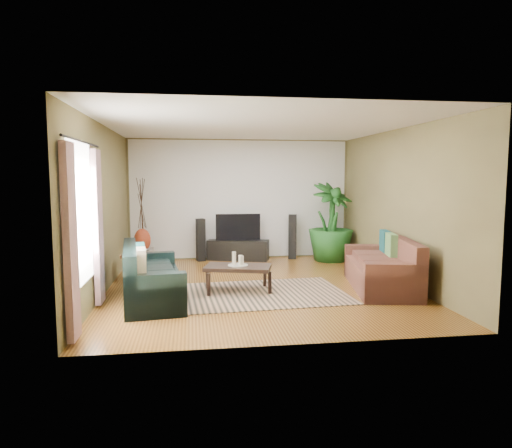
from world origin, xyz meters
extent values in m
plane|color=#946126|center=(0.00, 0.00, 0.00)|extent=(5.50, 5.50, 0.00)
plane|color=white|center=(0.00, 0.00, 2.70)|extent=(5.50, 5.50, 0.00)
plane|color=brown|center=(0.00, 2.75, 1.35)|extent=(5.00, 0.00, 5.00)
plane|color=brown|center=(0.00, -2.75, 1.35)|extent=(5.00, 0.00, 5.00)
plane|color=brown|center=(-2.50, 0.00, 1.35)|extent=(0.00, 5.50, 5.50)
plane|color=brown|center=(2.50, 0.00, 1.35)|extent=(0.00, 5.50, 5.50)
plane|color=white|center=(0.00, 2.74, 1.35)|extent=(4.90, 0.00, 4.90)
plane|color=white|center=(-2.48, -1.60, 1.40)|extent=(0.00, 1.80, 1.80)
cube|color=gray|center=(-2.43, -2.35, 1.15)|extent=(0.08, 0.35, 2.20)
cube|color=gray|center=(-2.43, -0.85, 1.15)|extent=(0.08, 0.35, 2.20)
cylinder|color=black|center=(-2.43, -1.60, 2.30)|extent=(0.03, 1.90, 0.03)
cube|color=black|center=(-1.70, -0.70, 0.42)|extent=(1.05, 1.99, 0.85)
cube|color=#562E24|center=(2.02, -0.44, 0.42)|extent=(1.26, 2.15, 0.85)
cube|color=tan|center=(0.03, -0.52, 0.01)|extent=(2.67, 1.97, 0.01)
cube|color=black|center=(-0.37, -0.31, 0.21)|extent=(1.16, 0.82, 0.43)
cylinder|color=#9C9C96|center=(-0.37, -0.31, 0.44)|extent=(0.32, 0.32, 0.01)
cylinder|color=beige|center=(-0.43, -0.28, 0.55)|extent=(0.07, 0.07, 0.21)
cylinder|color=beige|center=(-0.33, -0.35, 0.52)|extent=(0.07, 0.07, 0.16)
cylinder|color=white|center=(-0.30, -0.25, 0.51)|extent=(0.07, 0.07, 0.13)
cube|color=black|center=(-0.08, 2.50, 0.23)|extent=(1.42, 0.80, 0.45)
cube|color=black|center=(-0.08, 2.50, 0.75)|extent=(0.99, 0.05, 0.59)
cube|color=black|center=(-0.91, 2.50, 0.47)|extent=(0.22, 0.23, 0.94)
cube|color=black|center=(1.16, 2.50, 0.50)|extent=(0.22, 0.24, 1.00)
imported|color=#1B511B|center=(1.94, 2.12, 0.87)|extent=(1.33, 1.33, 1.74)
cylinder|color=black|center=(1.94, 2.12, 0.12)|extent=(0.32, 0.32, 0.25)
cube|color=gray|center=(-2.13, 2.08, 0.19)|extent=(0.44, 0.44, 0.38)
ellipsoid|color=#97341B|center=(-2.13, 2.08, 0.55)|extent=(0.34, 0.34, 0.48)
cube|color=#985331|center=(-2.10, 0.76, 0.24)|extent=(0.53, 0.53, 0.49)
camera|label=1|loc=(-1.10, -7.56, 1.87)|focal=32.00mm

